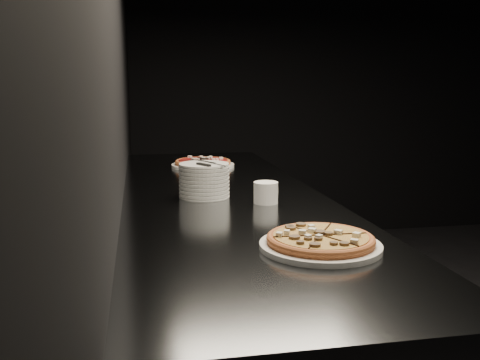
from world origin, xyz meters
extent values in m
cube|color=black|center=(-2.50, 0.00, 1.40)|extent=(0.02, 5.00, 2.80)
cube|color=black|center=(0.00, 2.50, 1.40)|extent=(5.00, 0.02, 2.80)
cube|color=#5C5F63|center=(-2.13, 0.00, 0.45)|extent=(0.70, 2.40, 0.90)
cube|color=#5C5F63|center=(-2.13, 0.00, 0.91)|extent=(0.74, 2.44, 0.02)
cylinder|color=white|center=(-2.00, -0.72, 0.93)|extent=(0.31, 0.31, 0.01)
cylinder|color=#CA713C|center=(-2.00, -0.72, 0.94)|extent=(0.28, 0.28, 0.01)
torus|color=#CA713C|center=(-2.00, -0.72, 0.95)|extent=(0.28, 0.28, 0.02)
cylinder|color=#FEC654|center=(-2.00, -0.72, 0.95)|extent=(0.25, 0.25, 0.01)
cylinder|color=white|center=(-2.12, 0.68, 0.93)|extent=(0.31, 0.31, 0.01)
cylinder|color=#CA713C|center=(-2.12, 0.68, 0.94)|extent=(0.30, 0.30, 0.01)
torus|color=#CA713C|center=(-2.12, 0.68, 0.95)|extent=(0.30, 0.30, 0.02)
cylinder|color=#A11917|center=(-2.12, 0.68, 0.95)|extent=(0.26, 0.26, 0.01)
cylinder|color=white|center=(-2.20, -0.04, 0.93)|extent=(0.18, 0.18, 0.01)
cylinder|color=white|center=(-2.20, -0.04, 0.94)|extent=(0.18, 0.18, 0.01)
cylinder|color=white|center=(-2.20, -0.04, 0.95)|extent=(0.18, 0.18, 0.01)
cylinder|color=white|center=(-2.20, -0.04, 0.97)|extent=(0.18, 0.18, 0.01)
cylinder|color=white|center=(-2.20, -0.04, 0.98)|extent=(0.18, 0.18, 0.01)
cylinder|color=white|center=(-2.20, -0.04, 1.00)|extent=(0.18, 0.18, 0.01)
cylinder|color=white|center=(-2.20, -0.04, 1.01)|extent=(0.18, 0.18, 0.01)
cylinder|color=white|center=(-2.20, -0.04, 1.02)|extent=(0.18, 0.18, 0.01)
cylinder|color=white|center=(-2.20, -0.04, 1.04)|extent=(0.18, 0.18, 0.01)
cube|color=#AEAFB5|center=(-2.20, 0.00, 1.04)|extent=(0.07, 0.11, 0.00)
cube|color=black|center=(-2.21, -0.09, 1.05)|extent=(0.05, 0.07, 0.01)
cube|color=#AEAFB5|center=(-2.18, -0.05, 1.04)|extent=(0.05, 0.18, 0.00)
cylinder|color=white|center=(-2.01, -0.19, 0.96)|extent=(0.09, 0.09, 0.07)
cylinder|color=black|center=(-2.01, -0.19, 0.99)|extent=(0.07, 0.07, 0.01)
camera|label=1|loc=(-2.44, -1.96, 1.33)|focal=40.00mm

